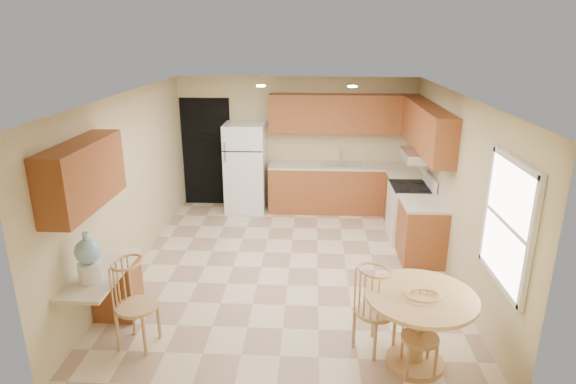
# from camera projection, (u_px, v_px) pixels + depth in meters

# --- Properties ---
(floor) EXTENTS (5.50, 5.50, 0.00)m
(floor) POSITION_uv_depth(u_px,v_px,m) (289.00, 268.00, 7.02)
(floor) COLOR beige
(floor) RESTS_ON ground
(ceiling) EXTENTS (4.50, 5.50, 0.02)m
(ceiling) POSITION_uv_depth(u_px,v_px,m) (289.00, 95.00, 6.23)
(ceiling) COLOR white
(ceiling) RESTS_ON wall_back
(wall_back) EXTENTS (4.50, 0.02, 2.50)m
(wall_back) POSITION_uv_depth(u_px,v_px,m) (296.00, 143.00, 9.23)
(wall_back) COLOR #CABA88
(wall_back) RESTS_ON floor
(wall_front) EXTENTS (4.50, 0.02, 2.50)m
(wall_front) POSITION_uv_depth(u_px,v_px,m) (273.00, 286.00, 4.02)
(wall_front) COLOR #CABA88
(wall_front) RESTS_ON floor
(wall_left) EXTENTS (0.02, 5.50, 2.50)m
(wall_left) POSITION_uv_depth(u_px,v_px,m) (129.00, 184.00, 6.74)
(wall_left) COLOR #CABA88
(wall_left) RESTS_ON floor
(wall_right) EXTENTS (0.02, 5.50, 2.50)m
(wall_right) POSITION_uv_depth(u_px,v_px,m) (455.00, 189.00, 6.51)
(wall_right) COLOR #CABA88
(wall_right) RESTS_ON floor
(doorway) EXTENTS (0.90, 0.02, 2.10)m
(doorway) POSITION_uv_depth(u_px,v_px,m) (207.00, 152.00, 9.37)
(doorway) COLOR black
(doorway) RESTS_ON floor
(base_cab_back) EXTENTS (2.75, 0.60, 0.87)m
(base_cab_back) POSITION_uv_depth(u_px,v_px,m) (341.00, 189.00, 9.16)
(base_cab_back) COLOR #9D5228
(base_cab_back) RESTS_ON floor
(counter_back) EXTENTS (2.75, 0.63, 0.04)m
(counter_back) POSITION_uv_depth(u_px,v_px,m) (342.00, 166.00, 9.02)
(counter_back) COLOR beige
(counter_back) RESTS_ON base_cab_back
(base_cab_right_a) EXTENTS (0.60, 0.59, 0.87)m
(base_cab_right_a) POSITION_uv_depth(u_px,v_px,m) (404.00, 200.00, 8.54)
(base_cab_right_a) COLOR #9D5228
(base_cab_right_a) RESTS_ON floor
(counter_right_a) EXTENTS (0.63, 0.59, 0.04)m
(counter_right_a) POSITION_uv_depth(u_px,v_px,m) (406.00, 176.00, 8.40)
(counter_right_a) COLOR beige
(counter_right_a) RESTS_ON base_cab_right_a
(base_cab_right_b) EXTENTS (0.60, 0.80, 0.87)m
(base_cab_right_b) POSITION_uv_depth(u_px,v_px,m) (421.00, 232.00, 7.16)
(base_cab_right_b) COLOR #9D5228
(base_cab_right_b) RESTS_ON floor
(counter_right_b) EXTENTS (0.63, 0.80, 0.04)m
(counter_right_b) POSITION_uv_depth(u_px,v_px,m) (424.00, 204.00, 7.02)
(counter_right_b) COLOR beige
(counter_right_b) RESTS_ON base_cab_right_b
(upper_cab_back) EXTENTS (2.75, 0.33, 0.70)m
(upper_cab_back) POSITION_uv_depth(u_px,v_px,m) (344.00, 114.00, 8.84)
(upper_cab_back) COLOR #9D5228
(upper_cab_back) RESTS_ON wall_back
(upper_cab_right) EXTENTS (0.33, 2.42, 0.70)m
(upper_cab_right) POSITION_uv_depth(u_px,v_px,m) (427.00, 128.00, 7.48)
(upper_cab_right) COLOR #9D5228
(upper_cab_right) RESTS_ON wall_right
(upper_cab_left) EXTENTS (0.33, 1.40, 0.70)m
(upper_cab_left) POSITION_uv_depth(u_px,v_px,m) (83.00, 175.00, 5.02)
(upper_cab_left) COLOR #9D5228
(upper_cab_left) RESTS_ON wall_left
(sink) EXTENTS (0.78, 0.44, 0.01)m
(sink) POSITION_uv_depth(u_px,v_px,m) (341.00, 165.00, 9.01)
(sink) COLOR silver
(sink) RESTS_ON counter_back
(range_hood) EXTENTS (0.50, 0.76, 0.14)m
(range_hood) POSITION_uv_depth(u_px,v_px,m) (419.00, 156.00, 7.59)
(range_hood) COLOR silver
(range_hood) RESTS_ON upper_cab_right
(desk_pedestal) EXTENTS (0.48, 0.42, 0.72)m
(desk_pedestal) POSITION_uv_depth(u_px,v_px,m) (117.00, 288.00, 5.75)
(desk_pedestal) COLOR #9D5228
(desk_pedestal) RESTS_ON floor
(desk_top) EXTENTS (0.50, 1.20, 0.04)m
(desk_top) POSITION_uv_depth(u_px,v_px,m) (100.00, 274.00, 5.27)
(desk_top) COLOR beige
(desk_top) RESTS_ON desk_pedestal
(window) EXTENTS (0.06, 1.12, 1.30)m
(window) POSITION_uv_depth(u_px,v_px,m) (508.00, 223.00, 4.68)
(window) COLOR white
(window) RESTS_ON wall_right
(can_light_a) EXTENTS (0.14, 0.14, 0.02)m
(can_light_a) POSITION_uv_depth(u_px,v_px,m) (261.00, 86.00, 7.40)
(can_light_a) COLOR white
(can_light_a) RESTS_ON ceiling
(can_light_b) EXTENTS (0.14, 0.14, 0.02)m
(can_light_b) POSITION_uv_depth(u_px,v_px,m) (352.00, 86.00, 7.33)
(can_light_b) COLOR white
(can_light_b) RESTS_ON ceiling
(refrigerator) EXTENTS (0.74, 0.72, 1.68)m
(refrigerator) POSITION_uv_depth(u_px,v_px,m) (245.00, 168.00, 9.08)
(refrigerator) COLOR white
(refrigerator) RESTS_ON floor
(stove) EXTENTS (0.65, 0.76, 1.09)m
(stove) POSITION_uv_depth(u_px,v_px,m) (410.00, 212.00, 7.89)
(stove) COLOR white
(stove) RESTS_ON floor
(dining_table) EXTENTS (1.10, 1.10, 0.82)m
(dining_table) POSITION_uv_depth(u_px,v_px,m) (419.00, 320.00, 4.81)
(dining_table) COLOR tan
(dining_table) RESTS_ON floor
(chair_table_a) EXTENTS (0.42, 0.53, 0.96)m
(chair_table_a) POSITION_uv_depth(u_px,v_px,m) (377.00, 306.00, 4.96)
(chair_table_a) COLOR tan
(chair_table_a) RESTS_ON floor
(chair_table_b) EXTENTS (0.38, 0.38, 0.85)m
(chair_table_b) POSITION_uv_depth(u_px,v_px,m) (423.00, 333.00, 4.62)
(chair_table_b) COLOR tan
(chair_table_b) RESTS_ON floor
(chair_desk) EXTENTS (0.44, 0.57, 0.99)m
(chair_desk) POSITION_uv_depth(u_px,v_px,m) (132.00, 301.00, 5.02)
(chair_desk) COLOR tan
(chair_desk) RESTS_ON floor
(water_crock) EXTENTS (0.27, 0.27, 0.55)m
(water_crock) POSITION_uv_depth(u_px,v_px,m) (89.00, 259.00, 5.01)
(water_crock) COLOR white
(water_crock) RESTS_ON desk_top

